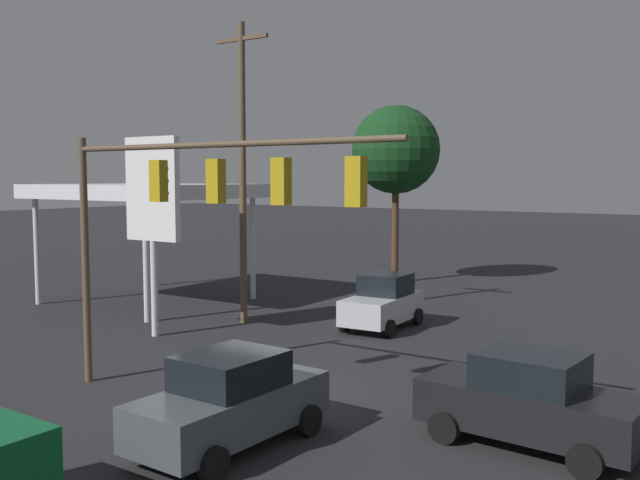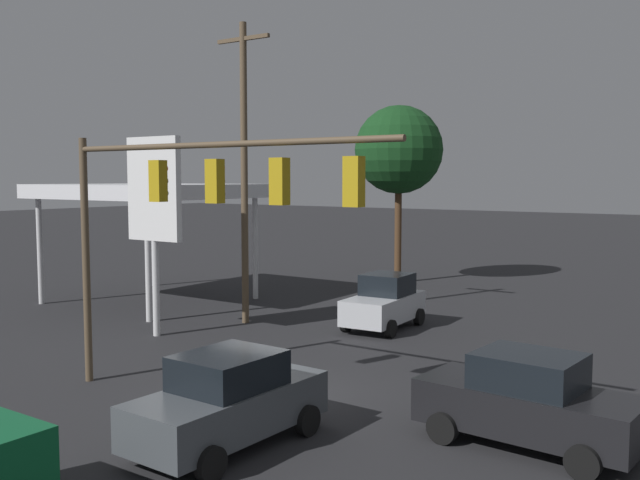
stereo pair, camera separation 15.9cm
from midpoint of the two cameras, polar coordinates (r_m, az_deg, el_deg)
name	(u,v)px [view 2 (the right image)]	position (r m, az deg, el deg)	size (l,w,h in m)	color
ground_plane	(275,394)	(18.45, -3.35, -12.23)	(200.00, 200.00, 0.00)	#262628
traffic_signal_assembly	(193,199)	(16.86, -9.88, 3.27)	(9.59, 0.43, 6.50)	brown
utility_pole	(244,167)	(26.72, -5.91, 5.82)	(2.40, 0.26, 11.13)	brown
gas_station_canopy	(149,193)	(32.20, -13.39, 3.71)	(8.02, 7.57, 5.19)	silver
price_sign	(154,197)	(24.97, -12.95, 3.40)	(2.39, 0.27, 6.86)	silver
hatchback_crossing	(385,302)	(26.09, 5.36, -4.99)	(2.15, 3.90, 1.97)	silver
sedan_far	(229,401)	(14.91, -7.02, -12.64)	(2.18, 4.46, 1.93)	#474C51
sedan_waiting	(528,401)	(15.39, 16.58, -12.25)	(4.51, 2.30, 1.93)	black
street_tree	(399,150)	(37.15, 6.45, 7.15)	(4.55, 4.55, 9.19)	#4C331E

